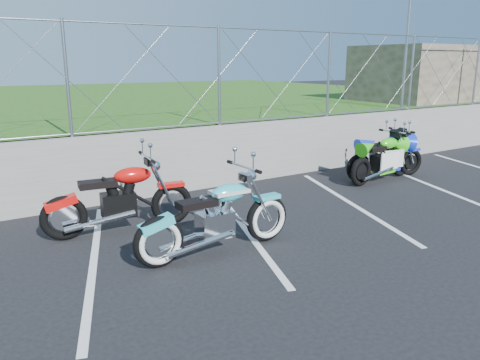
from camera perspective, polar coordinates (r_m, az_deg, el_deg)
ground at (r=6.83m, az=4.98°, el=-8.12°), size 90.00×90.00×0.00m
retaining_wall at (r=9.54m, az=-7.70°, el=2.38°), size 30.00×0.22×1.30m
grass_field at (r=19.01m, az=-20.51°, el=7.50°), size 30.00×20.00×1.30m
stone_building at (r=17.79m, az=22.10°, el=11.98°), size 5.00×3.00×1.80m
chain_link_fence at (r=9.34m, az=-8.04°, el=12.33°), size 28.00×0.03×2.00m
sign_pole at (r=14.19m, az=19.56°, el=14.31°), size 0.08×0.08×3.00m
parking_lines at (r=8.26m, az=7.46°, el=-4.13°), size 18.29×4.31×0.01m
cruiser_turquoise at (r=6.45m, az=-2.68°, el=-4.89°), size 2.40×0.76×1.19m
naked_orange at (r=7.47m, az=-14.22°, el=-2.46°), size 2.34×0.79×1.17m
sportbike_green at (r=10.85m, az=17.03°, el=2.33°), size 2.09×0.74×1.08m
sportbike_blue at (r=11.12m, az=17.45°, el=2.60°), size 2.10×0.75×1.09m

